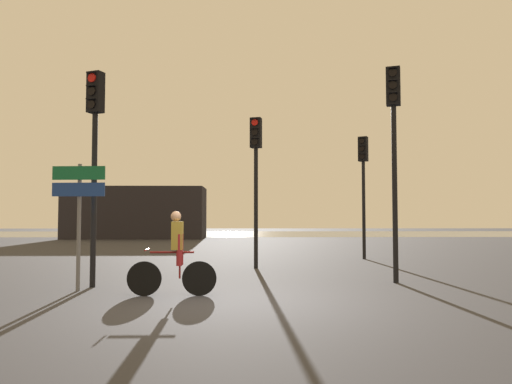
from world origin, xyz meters
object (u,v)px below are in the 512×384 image
object	(u,v)px
traffic_light_center	(256,163)
cyclist	(175,253)
traffic_light_far_right	(363,174)
direction_sign_post	(79,203)
distant_building	(137,213)
traffic_light_near_right	(394,134)
traffic_light_near_left	(95,137)

from	to	relation	value
traffic_light_center	cyclist	world-z (taller)	traffic_light_center
traffic_light_center	cyclist	size ratio (longest dim) A/B	2.61
traffic_light_far_right	direction_sign_post	xyz separation A→B (m)	(-7.71, -7.70, -1.29)
distant_building	cyclist	distance (m)	27.19
traffic_light_near_right	direction_sign_post	world-z (taller)	traffic_light_near_right
traffic_light_near_left	traffic_light_center	distance (m)	5.30
traffic_light_far_right	traffic_light_center	distance (m)	5.14
traffic_light_far_right	direction_sign_post	distance (m)	10.98
traffic_light_near_left	cyclist	xyz separation A→B (m)	(1.95, -1.23, -2.42)
direction_sign_post	traffic_light_far_right	bearing A→B (deg)	-130.51
distant_building	direction_sign_post	xyz separation A→B (m)	(4.41, -25.73, -0.04)
cyclist	traffic_light_near_left	bearing A→B (deg)	57.16
traffic_light_far_right	cyclist	distance (m)	10.33
traffic_light_center	traffic_light_near_right	bearing A→B (deg)	150.19
distant_building	traffic_light_near_left	world-z (taller)	traffic_light_near_left
direction_sign_post	distant_building	bearing A→B (deg)	-75.76
traffic_light_near_right	direction_sign_post	bearing A→B (deg)	29.28
traffic_light_far_right	traffic_light_near_left	distance (m)	10.41
distant_building	traffic_light_near_left	xyz separation A→B (m)	(4.54, -25.16, 1.41)
traffic_light_near_right	traffic_light_near_left	bearing A→B (deg)	24.63
traffic_light_far_right	traffic_light_center	xyz separation A→B (m)	(-3.98, -3.24, 0.02)
traffic_light_near_left	cyclist	size ratio (longest dim) A/B	2.74
distant_building	traffic_light_near_right	bearing A→B (deg)	-65.34
traffic_light_near_left	cyclist	bearing A→B (deg)	168.67
traffic_light_near_left	traffic_light_center	bearing A→B (deg)	-111.82
traffic_light_far_right	distant_building	bearing A→B (deg)	-25.06
traffic_light_far_right	direction_sign_post	world-z (taller)	traffic_light_far_right
distant_building	traffic_light_near_left	bearing A→B (deg)	-79.78
direction_sign_post	traffic_light_near_left	bearing A→B (deg)	-97.95
direction_sign_post	cyclist	size ratio (longest dim) A/B	1.52
traffic_light_center	direction_sign_post	world-z (taller)	traffic_light_center
traffic_light_near_left	direction_sign_post	distance (m)	1.57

